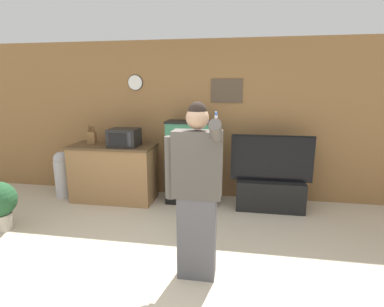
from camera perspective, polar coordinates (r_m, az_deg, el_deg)
ground_plane at (r=2.95m, az=-6.64°, el=-26.60°), size 18.00×18.00×0.00m
wall_back_paneled at (r=5.05m, az=1.80°, el=6.29°), size 10.00×0.08×2.60m
counter_island at (r=5.13m, az=-14.66°, el=-3.55°), size 1.38×0.63×0.93m
microwave at (r=4.88m, az=-12.78°, el=3.01°), size 0.45×0.39×0.28m
knife_block at (r=5.21m, az=-18.56°, el=2.99°), size 0.14×0.09×0.31m
aquarium_on_stand at (r=4.81m, az=0.02°, el=-1.72°), size 0.82×0.40×1.33m
tv_on_stand at (r=4.77m, az=14.67°, el=-6.31°), size 1.23×0.40×1.16m
person_standing at (r=2.85m, az=0.79°, el=-7.02°), size 0.55×0.41×1.73m
trash_bin at (r=5.59m, az=-23.42°, el=-3.49°), size 0.27×0.27×0.79m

